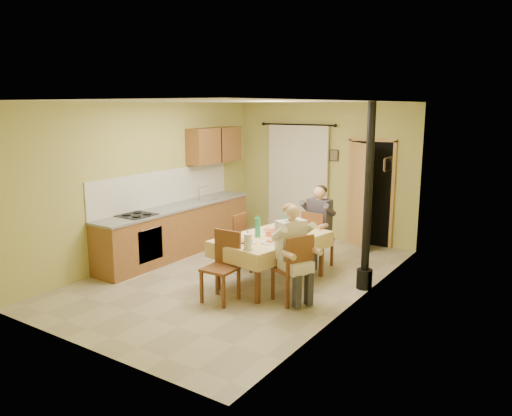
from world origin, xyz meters
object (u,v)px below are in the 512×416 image
Objects in this scene: chair_right at (292,282)px; chair_near at (221,281)px; chair_left at (247,252)px; man_right at (292,242)px; man_far at (318,217)px; stove_flue at (367,223)px; dining_table at (272,259)px; chair_far at (317,250)px.

chair_near is at bearing 147.34° from chair_right.
chair_left is 0.67× the size of man_right.
man_far is 1.22m from stove_flue.
chair_right reaches higher than chair_left.
stove_flue reaches higher than chair_left.
chair_near is at bearing 18.55° from chair_left.
dining_table is 1.96× the size of chair_near.
man_right is 1.27m from stove_flue.
chair_near is at bearing -92.35° from dining_table.
man_right is (1.36, -0.87, 0.59)m from chair_left.
man_right is 0.50× the size of stove_flue.
chair_near is 0.72× the size of man_right.
man_right is at bearing -150.60° from chair_near.
chair_left is at bearing 83.53° from man_right.
stove_flue is at bearing 32.82° from dining_table.
dining_table is at bearing -103.79° from chair_near.
man_far is (0.00, 0.01, 0.59)m from chair_far.
chair_left is (-1.37, 0.88, -0.00)m from chair_right.
chair_left is (-0.71, 0.37, -0.09)m from dining_table.
chair_near is 1.16m from man_right.
chair_right is at bearing -70.42° from man_far.
man_far is (0.95, 0.76, 0.59)m from chair_left.
stove_flue is (2.02, 0.21, 0.74)m from chair_left.
dining_table is 1.26m from man_far.
chair_far is at bearing 127.02° from chair_left.
man_far is (0.23, 1.13, 0.50)m from dining_table.
man_far is at bearing 127.51° from chair_left.
chair_near is 1.49m from chair_left.
dining_table is 1.57m from stove_flue.
chair_left is 2.16m from stove_flue.
stove_flue is (1.08, -0.55, 0.15)m from man_far.
chair_left is at bearing 161.57° from dining_table.
chair_right is at bearing -151.32° from chair_near.
man_right is at bearing -70.64° from chair_far.
man_far is (-0.42, 1.64, 0.59)m from chair_right.
chair_far is 2.19m from chair_near.
stove_flue reaches higher than man_far.
chair_near is 1.01m from chair_right.
chair_far is 0.59m from man_far.
chair_right reaches higher than dining_table.
chair_near is at bearing -96.50° from chair_far.
chair_far is at bearing -103.97° from chair_near.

